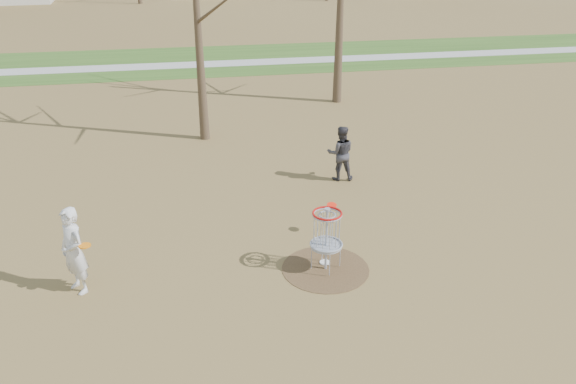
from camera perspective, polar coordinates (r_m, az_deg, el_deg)
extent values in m
plane|color=brown|center=(11.66, 3.82, -7.79)|extent=(160.00, 160.00, 0.00)
cube|color=#2D5119|center=(31.21, -5.91, 13.25)|extent=(160.00, 8.00, 0.01)
cube|color=#9E9E99|center=(30.23, -5.73, 12.90)|extent=(160.00, 1.50, 0.01)
cylinder|color=#47331E|center=(11.66, 3.82, -7.77)|extent=(1.80, 1.80, 0.01)
imported|color=silver|center=(11.28, -20.97, -5.61)|extent=(0.73, 0.76, 1.75)
imported|color=#38363C|center=(15.48, 5.36, 3.95)|extent=(0.83, 0.69, 1.54)
cylinder|color=white|center=(11.83, 3.76, -7.15)|extent=(0.22, 0.22, 0.02)
cylinder|color=#FB240D|center=(12.60, 4.47, -1.34)|extent=(0.22, 0.22, 0.06)
cylinder|color=orange|center=(10.90, -19.95, -5.15)|extent=(0.22, 0.22, 0.02)
cylinder|color=#9EA3AD|center=(11.31, 3.92, -4.92)|extent=(0.05, 0.05, 1.35)
cylinder|color=#9EA3AD|center=(11.37, 3.90, -5.46)|extent=(0.64, 0.64, 0.04)
torus|color=#9EA3AD|center=(11.03, 4.00, -2.33)|extent=(0.60, 0.60, 0.04)
torus|color=#B8100C|center=(11.02, 4.01, -2.17)|extent=(0.60, 0.60, 0.04)
cone|color=#382B1E|center=(18.15, -9.18, 16.63)|extent=(0.32, 0.32, 7.50)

